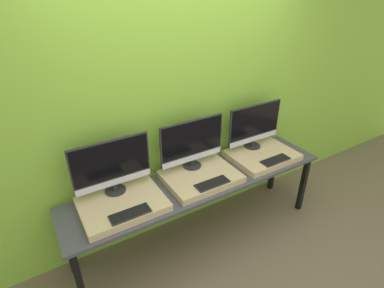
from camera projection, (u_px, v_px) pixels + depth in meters
ground_plane at (216, 254)px, 2.89m from camera, size 12.00×12.00×0.00m
wall_back at (181, 107)px, 2.76m from camera, size 8.00×0.04×2.60m
workbench at (201, 185)px, 2.80m from camera, size 2.54×0.58×0.71m
wooden_riser_left at (122, 204)px, 2.42m from camera, size 0.66×0.51×0.06m
monitor_left at (112, 165)px, 2.40m from camera, size 0.64×0.18×0.48m
keyboard_left at (130, 214)px, 2.26m from camera, size 0.31×0.12×0.01m
wooden_riser_center at (201, 177)px, 2.76m from camera, size 0.66×0.51×0.06m
monitor_center at (192, 142)px, 2.74m from camera, size 0.64×0.18×0.48m
keyboard_center at (212, 183)px, 2.60m from camera, size 0.31×0.12×0.01m
wooden_riser_right at (262, 155)px, 3.10m from camera, size 0.66×0.51×0.06m
monitor_right at (255, 125)px, 3.08m from camera, size 0.64×0.18×0.48m
keyboard_right at (275, 160)px, 2.94m from camera, size 0.31×0.12×0.01m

